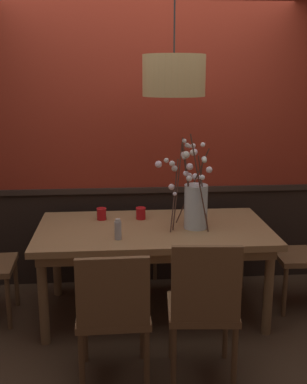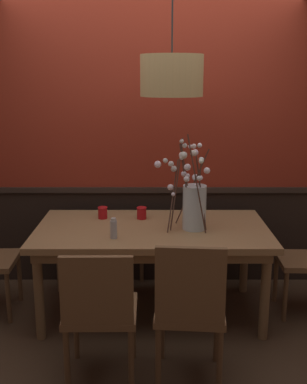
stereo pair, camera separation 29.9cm
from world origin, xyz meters
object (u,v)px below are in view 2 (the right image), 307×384
at_px(dining_table, 154,237).
at_px(chair_far_side_right, 180,218).
at_px(candle_holder_nearer_center, 143,213).
at_px(vase_with_blossoms, 194,203).
at_px(chair_near_side_left, 101,308).
at_px(candle_holder_nearer_edge, 104,213).
at_px(chair_near_side_right, 191,306).
at_px(chair_far_side_left, 128,219).
at_px(condiment_bottle, 115,229).
at_px(pendant_lamp, 173,76).

height_order(dining_table, chair_far_side_right, chair_far_side_right).
bearing_deg(candle_holder_nearer_center, vase_with_blossoms, -32.94).
relative_size(chair_near_side_left, candle_holder_nearer_edge, 9.02).
relative_size(chair_near_side_right, vase_with_blossoms, 1.27).
distance_m(chair_near_side_right, candle_holder_nearer_edge, 1.34).
distance_m(chair_far_side_left, candle_holder_nearer_edge, 0.72).
distance_m(candle_holder_nearer_center, candle_holder_nearer_edge, 0.32).
height_order(chair_far_side_right, condiment_bottle, chair_far_side_right).
relative_size(dining_table, chair_near_side_right, 1.91).
height_order(dining_table, condiment_bottle, condiment_bottle).
height_order(chair_far_side_right, candle_holder_nearer_center, chair_far_side_right).
distance_m(chair_far_side_left, vase_with_blossoms, 1.16).
relative_size(dining_table, condiment_bottle, 11.84).
bearing_deg(candle_holder_nearer_center, chair_far_side_right, 62.20).
bearing_deg(chair_far_side_right, condiment_bottle, -115.28).
xyz_separation_m(chair_near_side_right, chair_far_side_right, (0.02, 1.79, 0.01)).
bearing_deg(chair_near_side_left, chair_far_side_left, 87.81).
height_order(chair_near_side_left, chair_far_side_left, chair_far_side_left).
height_order(dining_table, candle_holder_nearer_edge, candle_holder_nearer_edge).
relative_size(dining_table, pendant_lamp, 2.06).
height_order(candle_holder_nearer_edge, pendant_lamp, pendant_lamp).
xyz_separation_m(chair_near_side_left, vase_with_blossoms, (0.63, 0.86, 0.43)).
xyz_separation_m(chair_near_side_right, chair_far_side_left, (-0.48, 1.80, -0.01)).
bearing_deg(dining_table, chair_near_side_right, -75.91).
bearing_deg(chair_near_side_right, condiment_bottle, 127.73).
distance_m(chair_far_side_right, pendant_lamp, 1.64).
height_order(chair_near_side_left, candle_holder_nearer_center, chair_near_side_left).
bearing_deg(candle_holder_nearer_edge, vase_with_blossoms, -20.42).
bearing_deg(chair_near_side_right, chair_near_side_left, 178.15).
height_order(dining_table, chair_far_side_left, chair_far_side_left).
bearing_deg(chair_near_side_right, pendant_lamp, 95.99).
bearing_deg(condiment_bottle, vase_with_blossoms, 20.54).
relative_size(dining_table, candle_holder_nearer_edge, 18.33).
height_order(chair_near_side_right, candle_holder_nearer_center, chair_near_side_right).
xyz_separation_m(dining_table, chair_far_side_left, (-0.25, 0.88, -0.13)).
relative_size(chair_far_side_right, condiment_bottle, 6.34).
bearing_deg(candle_holder_nearer_edge, chair_far_side_left, 76.15).
bearing_deg(dining_table, chair_near_side_left, -109.42).
xyz_separation_m(dining_table, chair_near_side_right, (0.23, -0.92, -0.12)).
height_order(chair_far_side_left, condiment_bottle, chair_far_side_left).
height_order(chair_near_side_left, condiment_bottle, chair_near_side_left).
bearing_deg(chair_far_side_right, candle_holder_nearer_edge, -136.10).
bearing_deg(chair_near_side_left, chair_far_side_right, 72.09).
distance_m(chair_near_side_right, condiment_bottle, 0.88).
bearing_deg(chair_near_side_left, candle_holder_nearer_edge, 94.65).
relative_size(condiment_bottle, pendant_lamp, 0.17).
bearing_deg(chair_near_side_left, chair_near_side_right, -1.85).
xyz_separation_m(chair_near_side_right, chair_near_side_left, (-0.55, 0.02, -0.02)).
bearing_deg(dining_table, condiment_bottle, -137.01).
relative_size(candle_holder_nearer_center, pendant_lamp, 0.11).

